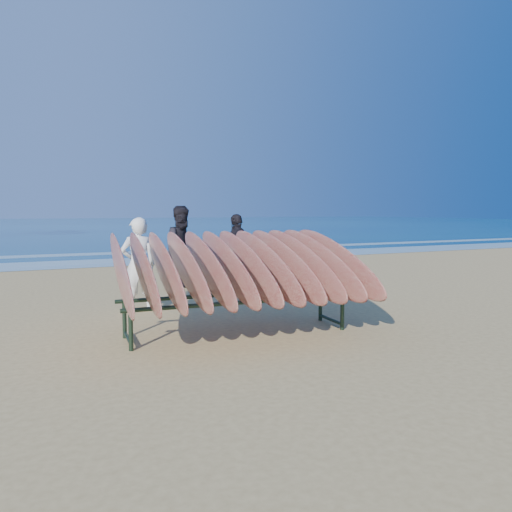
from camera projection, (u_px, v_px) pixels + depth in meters
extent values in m
plane|color=tan|center=(278.00, 322.00, 7.64)|extent=(120.00, 120.00, 0.00)
plane|color=navy|center=(53.00, 225.00, 57.08)|extent=(160.00, 160.00, 0.00)
plane|color=white|center=(137.00, 261.00, 16.63)|extent=(160.00, 160.00, 0.00)
plane|color=white|center=(118.00, 253.00, 19.78)|extent=(160.00, 160.00, 0.00)
cylinder|color=#1D2E1F|center=(131.00, 331.00, 6.06)|extent=(0.06, 0.06, 0.50)
cylinder|color=#1D2E1F|center=(342.00, 313.00, 7.12)|extent=(0.06, 0.06, 0.50)
cylinder|color=#1D2E1F|center=(125.00, 320.00, 6.66)|extent=(0.06, 0.06, 0.50)
cylinder|color=#1D2E1F|center=(320.00, 305.00, 7.73)|extent=(0.06, 0.06, 0.50)
cylinder|color=#1D2E1F|center=(245.00, 302.00, 6.57)|extent=(3.20, 0.29, 0.06)
cylinder|color=#1D2E1F|center=(230.00, 294.00, 7.17)|extent=(3.20, 0.29, 0.06)
cylinder|color=#1D2E1F|center=(128.00, 338.00, 6.37)|extent=(0.09, 0.65, 0.04)
cylinder|color=#1D2E1F|center=(331.00, 320.00, 7.44)|extent=(0.09, 0.65, 0.04)
ellipsoid|color=#5E060A|center=(120.00, 270.00, 6.27)|extent=(0.27, 2.68, 1.21)
ellipsoid|color=#5E060A|center=(143.00, 269.00, 6.37)|extent=(0.27, 2.68, 1.21)
ellipsoid|color=#5E060A|center=(165.00, 268.00, 6.47)|extent=(0.27, 2.68, 1.21)
ellipsoid|color=#5E060A|center=(186.00, 267.00, 6.57)|extent=(0.27, 2.68, 1.21)
ellipsoid|color=#5E060A|center=(207.00, 266.00, 6.67)|extent=(0.27, 2.68, 1.21)
ellipsoid|color=#5E060A|center=(227.00, 266.00, 6.78)|extent=(0.27, 2.68, 1.21)
ellipsoid|color=#5E060A|center=(247.00, 265.00, 6.88)|extent=(0.27, 2.68, 1.21)
ellipsoid|color=#5E060A|center=(265.00, 264.00, 6.98)|extent=(0.27, 2.68, 1.21)
ellipsoid|color=#5E060A|center=(284.00, 263.00, 7.08)|extent=(0.27, 2.68, 1.21)
ellipsoid|color=#5E060A|center=(302.00, 262.00, 7.18)|extent=(0.27, 2.68, 1.21)
ellipsoid|color=#5E060A|center=(319.00, 262.00, 7.28)|extent=(0.27, 2.68, 1.21)
ellipsoid|color=#5E060A|center=(336.00, 261.00, 7.39)|extent=(0.27, 2.68, 1.21)
imported|color=silver|center=(139.00, 265.00, 8.38)|extent=(0.60, 0.42, 1.59)
imported|color=black|center=(183.00, 248.00, 10.77)|extent=(1.02, 0.88, 1.80)
imported|color=black|center=(237.00, 250.00, 11.31)|extent=(1.00, 0.89, 1.62)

